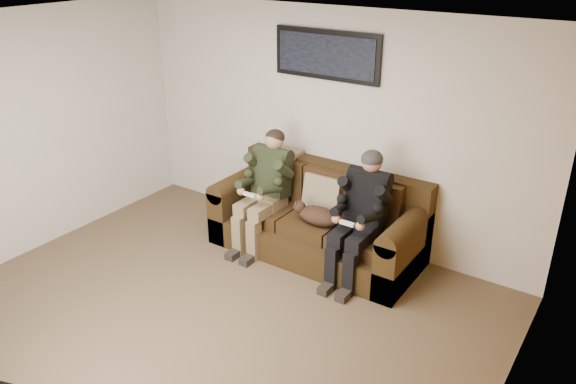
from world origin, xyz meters
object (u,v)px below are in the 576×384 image
Objects in this scene: person_left at (266,183)px; person_right at (362,209)px; sofa at (320,222)px; cat at (317,215)px; framed_poster at (326,55)px.

person_right reaches higher than person_left.
cat is at bearing -67.25° from sofa.
person_left is at bearing -179.98° from person_right.
sofa is 3.48× the size of cat.
framed_poster is at bearing 143.94° from person_right.
cat is 1.69m from framed_poster.
cat is at bearing -175.28° from person_right.
person_left is 1.18m from person_right.
person_right is at bearing 0.02° from person_left.
person_right is (1.18, 0.00, 0.00)m from person_left.
framed_poster is (0.39, 0.58, 1.36)m from person_left.
person_left is 0.99× the size of person_right.
framed_poster reaches higher than sofa.
person_left is 1.52m from framed_poster.
sofa is at bearing 18.02° from person_left.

